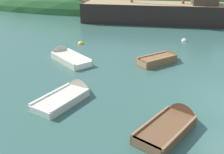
% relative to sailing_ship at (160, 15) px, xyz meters
% --- Properties ---
extents(shore_hill, '(51.61, 26.21, 10.14)m').
position_rel_sailing_ship_xyz_m(shore_hill, '(-2.57, 15.06, -0.70)').
color(shore_hill, '#2D602D').
rests_on(shore_hill, ground).
extents(sailing_ship, '(17.63, 5.03, 10.97)m').
position_rel_sailing_ship_xyz_m(sailing_ship, '(0.00, 0.00, 0.00)').
color(sailing_ship, black).
rests_on(sailing_ship, ground).
extents(rowboat_outer_right, '(3.31, 3.41, 1.15)m').
position_rel_sailing_ship_xyz_m(rowboat_outer_right, '(-6.44, -11.67, -0.58)').
color(rowboat_outer_right, beige).
rests_on(rowboat_outer_right, ground).
extents(rowboat_outer_left, '(2.85, 2.57, 0.90)m').
position_rel_sailing_ship_xyz_m(rowboat_outer_left, '(-0.64, -11.62, -0.55)').
color(rowboat_outer_left, brown).
rests_on(rowboat_outer_left, ground).
extents(rowboat_center, '(2.43, 3.27, 1.14)m').
position_rel_sailing_ship_xyz_m(rowboat_center, '(-4.97, -16.64, -0.61)').
color(rowboat_center, beige).
rests_on(rowboat_center, ground).
extents(rowboat_near_dock, '(2.71, 3.22, 1.14)m').
position_rel_sailing_ship_xyz_m(rowboat_near_dock, '(-0.74, -18.53, -0.58)').
color(rowboat_near_dock, brown).
rests_on(rowboat_near_dock, ground).
extents(buoy_yellow, '(0.43, 0.43, 0.43)m').
position_rel_sailing_ship_xyz_m(buoy_yellow, '(-6.23, -8.30, -0.70)').
color(buoy_yellow, yellow).
rests_on(buoy_yellow, ground).
extents(buoy_white, '(0.40, 0.40, 0.40)m').
position_rel_sailing_ship_xyz_m(buoy_white, '(1.42, -6.69, -0.70)').
color(buoy_white, white).
rests_on(buoy_white, ground).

